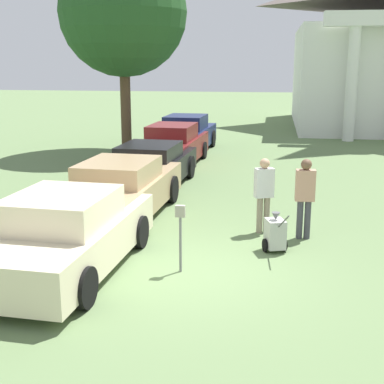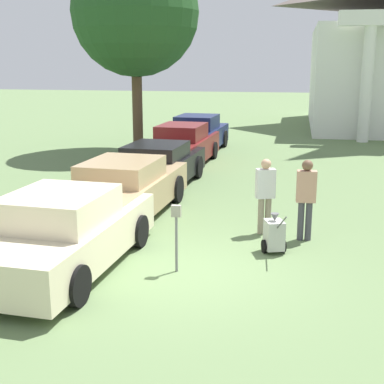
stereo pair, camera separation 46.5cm
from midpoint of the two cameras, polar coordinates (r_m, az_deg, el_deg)
name	(u,v)px [view 1 (the left image)]	position (r m, az deg, el deg)	size (l,w,h in m)	color
ground_plane	(199,271)	(10.24, -0.61, -8.40)	(120.00, 120.00, 0.00)	#607A4C
parked_car_cream	(67,235)	(10.36, -14.45, -4.44)	(2.30, 4.84, 1.53)	beige
parked_car_tan	(121,190)	(13.66, -8.53, 0.22)	(2.27, 5.21, 1.47)	tan
parked_car_black	(151,166)	(16.81, -5.19, 2.75)	(2.24, 5.02, 1.38)	black
parked_car_maroon	(173,146)	(20.43, -2.67, 4.91)	(2.16, 5.02, 1.55)	maroon
parked_car_navy	(187,135)	(23.49, -1.16, 6.14)	(2.19, 4.79, 1.59)	#19234C
parking_meter	(180,226)	(9.91, -2.60, -3.61)	(0.18, 0.09, 1.30)	slate
person_worker	(264,191)	(12.25, 6.61, 0.14)	(0.47, 0.36, 1.74)	gray
person_supervisor	(305,193)	(11.95, 10.87, -0.16)	(0.43, 0.25, 1.81)	#3F3F47
equipment_cart	(275,234)	(11.22, 7.68, -4.43)	(0.53, 1.00, 1.00)	#B2B2AD
shade_tree	(123,12)	(23.43, -7.97, 18.50)	(5.33, 5.33, 8.52)	brown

